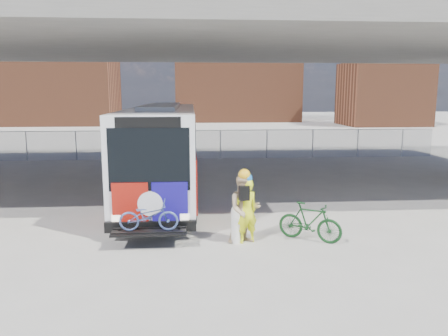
{
  "coord_description": "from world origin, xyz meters",
  "views": [
    {
      "loc": [
        -0.82,
        -15.59,
        4.14
      ],
      "look_at": [
        0.28,
        -0.86,
        1.6
      ],
      "focal_mm": 35.0,
      "sensor_mm": 36.0,
      "label": 1
    }
  ],
  "objects": [
    {
      "name": "bollard",
      "position": [
        0.39,
        -3.92,
        0.57
      ],
      "size": [
        0.28,
        0.28,
        1.06
      ],
      "color": "silver",
      "rests_on": "ground"
    },
    {
      "name": "ground",
      "position": [
        0.0,
        0.0,
        0.0
      ],
      "size": [
        160.0,
        160.0,
        0.0
      ],
      "primitive_type": "plane",
      "color": "#9E9991",
      "rests_on": "ground"
    },
    {
      "name": "cyclist_tan",
      "position": [
        0.61,
        -3.94,
        0.99
      ],
      "size": [
        1.05,
        0.89,
        2.1
      ],
      "rotation": [
        0.0,
        0.0,
        0.19
      ],
      "color": "tan",
      "rests_on": "ground"
    },
    {
      "name": "bike_parked",
      "position": [
        2.48,
        -3.92,
        0.55
      ],
      "size": [
        1.83,
        1.42,
        1.11
      ],
      "primitive_type": "imported",
      "rotation": [
        0.0,
        0.0,
        1.01
      ],
      "color": "#143F1A",
      "rests_on": "ground"
    },
    {
      "name": "cyclist_hivis",
      "position": [
        0.67,
        -3.92,
        0.96
      ],
      "size": [
        0.78,
        0.65,
        1.99
      ],
      "rotation": [
        0.0,
        0.0,
        3.53
      ],
      "color": "#F3FF1A",
      "rests_on": "ground"
    },
    {
      "name": "brick_buildings",
      "position": [
        1.23,
        48.23,
        5.42
      ],
      "size": [
        54.0,
        22.0,
        12.0
      ],
      "color": "brown",
      "rests_on": "ground"
    },
    {
      "name": "smokestack",
      "position": [
        14.0,
        55.0,
        12.5
      ],
      "size": [
        2.2,
        2.2,
        25.0
      ],
      "primitive_type": "cylinder",
      "color": "brown",
      "rests_on": "ground"
    },
    {
      "name": "bus",
      "position": [
        -2.0,
        2.42,
        2.11
      ],
      "size": [
        2.67,
        12.9,
        3.69
      ],
      "color": "silver",
      "rests_on": "ground"
    },
    {
      "name": "overpass",
      "position": [
        0.0,
        4.0,
        6.54
      ],
      "size": [
        40.0,
        16.0,
        7.95
      ],
      "color": "#605E59",
      "rests_on": "ground"
    },
    {
      "name": "chainlink_fence",
      "position": [
        0.0,
        12.0,
        1.42
      ],
      "size": [
        30.0,
        0.06,
        30.0
      ],
      "color": "gray",
      "rests_on": "ground"
    }
  ]
}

